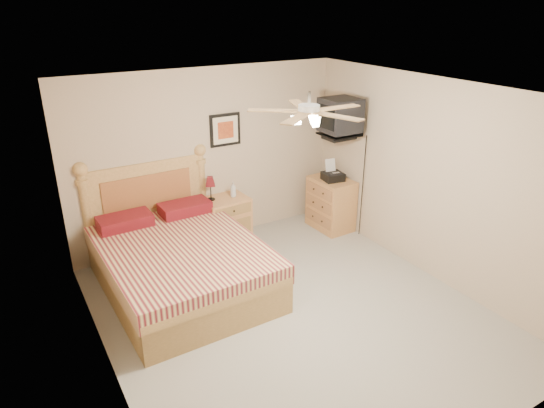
# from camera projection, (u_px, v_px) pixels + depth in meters

# --- Properties ---
(floor) EXTENTS (4.50, 4.50, 0.00)m
(floor) POSITION_uv_depth(u_px,v_px,m) (293.00, 313.00, 5.55)
(floor) COLOR gray
(floor) RESTS_ON ground
(ceiling) EXTENTS (4.00, 4.50, 0.04)m
(ceiling) POSITION_uv_depth(u_px,v_px,m) (297.00, 93.00, 4.58)
(ceiling) COLOR white
(ceiling) RESTS_ON ground
(wall_back) EXTENTS (4.00, 0.04, 2.50)m
(wall_back) POSITION_uv_depth(u_px,v_px,m) (208.00, 158.00, 6.85)
(wall_back) COLOR tan
(wall_back) RESTS_ON ground
(wall_front) EXTENTS (4.00, 0.04, 2.50)m
(wall_front) POSITION_uv_depth(u_px,v_px,m) (476.00, 330.00, 3.28)
(wall_front) COLOR tan
(wall_front) RESTS_ON ground
(wall_left) EXTENTS (0.04, 4.50, 2.50)m
(wall_left) POSITION_uv_depth(u_px,v_px,m) (98.00, 262.00, 4.13)
(wall_left) COLOR tan
(wall_left) RESTS_ON ground
(wall_right) EXTENTS (0.04, 4.50, 2.50)m
(wall_right) POSITION_uv_depth(u_px,v_px,m) (430.00, 180.00, 6.00)
(wall_right) COLOR tan
(wall_right) RESTS_ON ground
(bed) EXTENTS (1.78, 2.31, 1.47)m
(bed) POSITION_uv_depth(u_px,v_px,m) (179.00, 235.00, 5.73)
(bed) COLOR #AA8347
(bed) RESTS_ON ground
(nightstand) EXTENTS (0.66, 0.51, 0.69)m
(nightstand) POSITION_uv_depth(u_px,v_px,m) (226.00, 220.00, 7.06)
(nightstand) COLOR tan
(nightstand) RESTS_ON ground
(table_lamp) EXTENTS (0.24, 0.24, 0.35)m
(table_lamp) POSITION_uv_depth(u_px,v_px,m) (211.00, 188.00, 6.82)
(table_lamp) COLOR #5B0F15
(table_lamp) RESTS_ON nightstand
(lotion_bottle) EXTENTS (0.10, 0.10, 0.23)m
(lotion_bottle) POSITION_uv_depth(u_px,v_px,m) (233.00, 189.00, 6.95)
(lotion_bottle) COLOR silver
(lotion_bottle) RESTS_ON nightstand
(framed_picture) EXTENTS (0.46, 0.04, 0.46)m
(framed_picture) POSITION_uv_depth(u_px,v_px,m) (225.00, 130.00, 6.81)
(framed_picture) COLOR black
(framed_picture) RESTS_ON wall_back
(dresser) EXTENTS (0.50, 0.70, 0.80)m
(dresser) POSITION_uv_depth(u_px,v_px,m) (331.00, 204.00, 7.48)
(dresser) COLOR #B66A3B
(dresser) RESTS_ON ground
(fax_machine) EXTENTS (0.33, 0.35, 0.31)m
(fax_machine) POSITION_uv_depth(u_px,v_px,m) (333.00, 170.00, 7.23)
(fax_machine) COLOR black
(fax_machine) RESTS_ON dresser
(magazine_lower) EXTENTS (0.30, 0.35, 0.03)m
(magazine_lower) POSITION_uv_depth(u_px,v_px,m) (324.00, 174.00, 7.52)
(magazine_lower) COLOR beige
(magazine_lower) RESTS_ON dresser
(magazine_upper) EXTENTS (0.22, 0.27, 0.02)m
(magazine_upper) POSITION_uv_depth(u_px,v_px,m) (326.00, 172.00, 7.51)
(magazine_upper) COLOR tan
(magazine_upper) RESTS_ON magazine_lower
(wall_tv) EXTENTS (0.56, 0.46, 0.58)m
(wall_tv) POSITION_uv_depth(u_px,v_px,m) (349.00, 117.00, 6.73)
(wall_tv) COLOR black
(wall_tv) RESTS_ON wall_right
(ceiling_fan) EXTENTS (1.14, 1.14, 0.28)m
(ceiling_fan) POSITION_uv_depth(u_px,v_px,m) (309.00, 111.00, 4.47)
(ceiling_fan) COLOR white
(ceiling_fan) RESTS_ON ceiling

